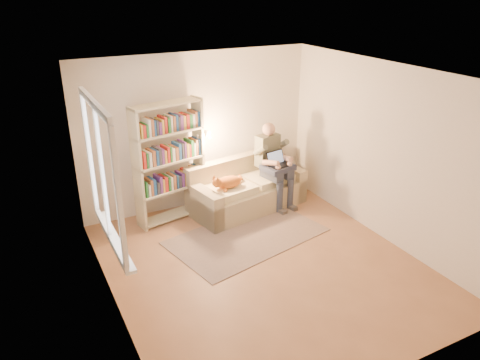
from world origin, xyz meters
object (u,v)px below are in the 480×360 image
person (273,160)px  bookshelf (169,157)px  cat (227,182)px  sofa (246,191)px  laptop (277,162)px

person → bookshelf: 1.77m
person → cat: bearing=178.4°
bookshelf → cat: bearing=-38.7°
cat → bookshelf: (-0.81, 0.41, 0.44)m
sofa → bookshelf: size_ratio=1.07×
sofa → laptop: bearing=-32.0°
person → cat: 0.94m
laptop → bookshelf: (-1.74, 0.40, 0.26)m
cat → person: bearing=-1.6°
person → bookshelf: bearing=161.1°
cat → laptop: 0.95m
sofa → person: (0.47, -0.07, 0.50)m
sofa → cat: bearing=-165.2°
laptop → bookshelf: 1.81m
person → cat: (-0.92, -0.13, -0.17)m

